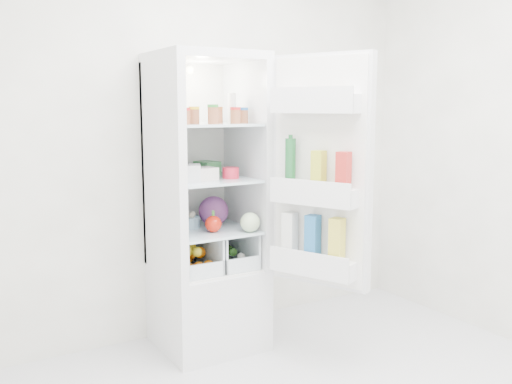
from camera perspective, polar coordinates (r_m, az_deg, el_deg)
room_walls at (r=2.54m, az=11.19°, el=10.78°), size 3.02×3.02×2.61m
refrigerator at (r=3.57m, az=-5.24°, el=-4.78°), size 0.60×0.60×1.80m
shelf_low at (r=3.50m, az=-4.81°, el=-3.79°), size 0.49×0.53×0.01m
shelf_mid at (r=3.45m, az=-4.87°, el=1.25°), size 0.49×0.53×0.02m
shelf_top at (r=3.42m, az=-4.94°, el=6.74°), size 0.49×0.53×0.02m
crisper_left at (r=3.48m, az=-6.61°, el=-6.09°), size 0.23×0.46×0.22m
crisper_right at (r=3.58m, az=-3.01°, el=-5.62°), size 0.23×0.46×0.22m
condiment_jars at (r=3.33m, az=-4.69°, el=7.56°), size 0.46×0.32×0.08m
squeeze_bottle at (r=3.45m, az=-2.42°, el=8.38°), size 0.05×0.05×0.18m
tub_white at (r=3.29m, az=-6.92°, el=1.88°), size 0.20×0.20×0.10m
tub_cream at (r=3.37m, az=-5.20°, el=1.85°), size 0.14×0.14×0.07m
tin_red at (r=3.43m, az=-2.54°, el=1.93°), size 0.13×0.13×0.07m
foil_tray at (r=3.44m, az=-7.04°, el=1.62°), size 0.15×0.11×0.04m
tub_green at (r=3.61m, az=-4.90°, el=2.39°), size 0.13×0.17×0.09m
red_cabbage at (r=3.57m, az=-4.27°, el=-1.90°), size 0.19×0.19×0.19m
bell_pepper at (r=3.39m, az=-4.29°, el=-3.20°), size 0.10×0.10×0.10m
mushroom_bowl at (r=3.53m, az=-6.85°, el=-3.02°), size 0.18×0.18×0.07m
salad_bag at (r=3.38m, az=-0.60°, el=-3.05°), size 0.12×0.12×0.12m
citrus_pile at (r=3.47m, az=-6.47°, el=-6.58°), size 0.20×0.31×0.16m
veg_pile at (r=3.59m, az=-2.92°, el=-6.35°), size 0.16×0.30×0.10m
fridge_door at (r=3.19m, az=6.33°, el=1.42°), size 0.38×0.57×1.30m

